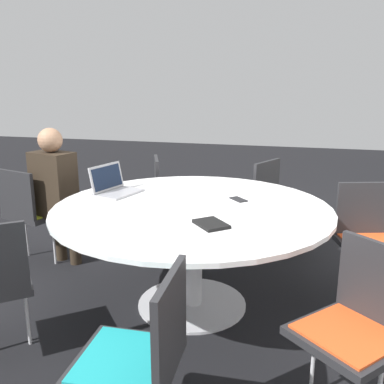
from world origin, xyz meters
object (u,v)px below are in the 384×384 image
spiral_notebook (211,224)px  laptop (114,186)px  chair_6 (170,192)px  person_0 (55,187)px  chair_0 (31,208)px  chair_3 (358,319)px  chair_5 (278,199)px  chair_4 (370,233)px  chair_2 (141,350)px  cell_phone (238,199)px

spiral_notebook → laptop: bearing=-122.4°
spiral_notebook → chair_6: bearing=-154.3°
person_0 → laptop: person_0 is taller
person_0 → laptop: bearing=-1.3°
chair_0 → chair_3: size_ratio=1.00×
chair_5 → chair_6: size_ratio=1.00×
chair_5 → person_0: (0.80, -1.81, 0.19)m
chair_0 → chair_3: same height
chair_3 → chair_5: same height
chair_4 → chair_2: bearing=40.8°
spiral_notebook → chair_2: bearing=-5.7°
chair_2 → laptop: size_ratio=2.15×
chair_3 → cell_phone: bearing=-13.5°
person_0 → spiral_notebook: (0.75, 1.50, 0.05)m
chair_4 → chair_5: same height
chair_0 → person_0: size_ratio=0.71×
chair_5 → laptop: (0.99, -1.18, 0.29)m
chair_4 → chair_0: bearing=-15.5°
chair_4 → cell_phone: bearing=-4.6°
chair_2 → laptop: laptop is taller
chair_2 → person_0: bearing=37.9°
chair_2 → chair_3: 1.01m
chair_4 → chair_6: same height
chair_4 → cell_phone: (0.20, -0.93, 0.24)m
chair_6 → laptop: size_ratio=2.15×
chair_2 → person_0: person_0 is taller
chair_2 → cell_phone: size_ratio=5.69×
person_0 → chair_2: bearing=-33.8°
chair_0 → chair_5: (-0.81, 2.06, 0.00)m
chair_4 → laptop: bearing=-9.3°
chair_4 → chair_5: size_ratio=1.00×
chair_5 → chair_6: 1.05m
chair_0 → laptop: bearing=4.3°
chair_6 → laptop: 1.04m
laptop → chair_5: bearing=-33.8°
chair_0 → person_0: (-0.01, 0.25, 0.19)m
chair_3 → laptop: 1.97m
chair_2 → spiral_notebook: bearing=-8.0°
cell_phone → person_0: bearing=-95.5°
chair_5 → cell_phone: 1.01m
chair_2 → spiral_notebook: chair_2 is taller
person_0 → spiral_notebook: 1.68m
laptop → cell_phone: 0.95m
spiral_notebook → chair_3: bearing=60.5°
chair_3 → chair_6: size_ratio=1.00×
spiral_notebook → chair_0: bearing=-112.8°
chair_5 → chair_6: (0.01, -1.05, 0.00)m
chair_4 → chair_5: 1.03m
chair_4 → person_0: (0.05, -2.51, 0.19)m
chair_3 → spiral_notebook: size_ratio=3.34×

